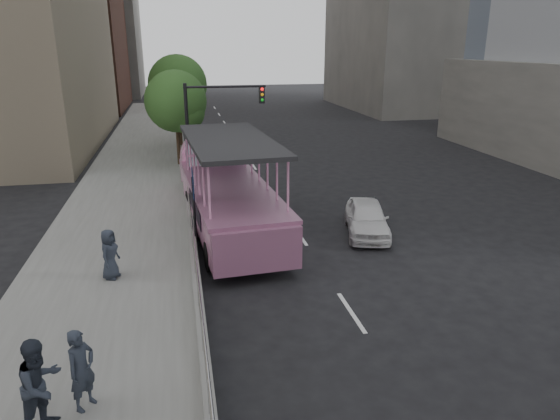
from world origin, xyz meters
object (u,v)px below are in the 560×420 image
at_px(pedestrian_far, 110,254).
at_px(traffic_signal, 210,117).
at_px(street_tree_far, 179,87).
at_px(duck_boat, 225,190).
at_px(car, 367,218).
at_px(pedestrian_near, 82,370).
at_px(pedestrian_mid, 41,385).
at_px(parking_sign, 194,202).
at_px(street_tree_near, 178,104).

xyz_separation_m(pedestrian_far, traffic_signal, (3.91, 11.56, 2.42)).
bearing_deg(street_tree_far, duck_boat, -84.91).
distance_m(car, pedestrian_near, 12.45).
bearing_deg(traffic_signal, street_tree_far, 98.43).
bearing_deg(traffic_signal, pedestrian_mid, -103.79).
distance_m(pedestrian_mid, traffic_signal, 18.50).
bearing_deg(pedestrian_mid, pedestrian_far, 28.98).
height_order(car, pedestrian_near, pedestrian_near).
bearing_deg(duck_boat, pedestrian_near, -109.28).
bearing_deg(pedestrian_far, pedestrian_near, -156.58).
xyz_separation_m(duck_boat, street_tree_far, (-1.42, 15.98, 2.89)).
height_order(duck_boat, car, duck_boat).
bearing_deg(pedestrian_mid, pedestrian_near, -20.69).
bearing_deg(pedestrian_mid, street_tree_far, 26.99).
xyz_separation_m(parking_sign, street_tree_far, (-0.10, 18.93, 2.41)).
relative_size(parking_sign, street_tree_far, 0.48).
bearing_deg(pedestrian_far, traffic_signal, 3.25).
xyz_separation_m(parking_sign, street_tree_near, (-0.30, 12.93, 1.92)).
xyz_separation_m(duck_boat, street_tree_near, (-1.62, 9.98, 2.41)).
bearing_deg(car, street_tree_far, 124.93).
bearing_deg(car, pedestrian_near, -121.88).
distance_m(pedestrian_mid, parking_sign, 8.91).
xyz_separation_m(pedestrian_near, pedestrian_mid, (-0.62, -0.45, 0.08)).
distance_m(car, street_tree_far, 19.81).
bearing_deg(pedestrian_near, car, -10.59).
relative_size(parking_sign, traffic_signal, 0.59).
distance_m(parking_sign, traffic_signal, 9.72).
height_order(duck_boat, street_tree_far, street_tree_far).
relative_size(street_tree_near, street_tree_far, 0.89).
relative_size(car, street_tree_near, 0.67).
relative_size(pedestrian_far, parking_sign, 0.51).
bearing_deg(parking_sign, pedestrian_far, -141.73).
distance_m(pedestrian_near, pedestrian_far, 5.82).
distance_m(pedestrian_mid, street_tree_near, 21.59).
height_order(pedestrian_mid, parking_sign, parking_sign).
xyz_separation_m(traffic_signal, street_tree_far, (-1.40, 9.43, 0.81)).
relative_size(duck_boat, street_tree_far, 1.80).
distance_m(pedestrian_far, traffic_signal, 12.44).
bearing_deg(duck_boat, car, -23.58).
distance_m(duck_boat, pedestrian_near, 11.47).
bearing_deg(pedestrian_mid, parking_sign, 12.92).
relative_size(car, traffic_signal, 0.73).
xyz_separation_m(traffic_signal, street_tree_near, (-1.60, 3.43, 0.32)).
bearing_deg(pedestrian_mid, car, -13.90).
height_order(street_tree_near, street_tree_far, street_tree_far).
relative_size(traffic_signal, street_tree_far, 0.81).
xyz_separation_m(pedestrian_mid, parking_sign, (3.08, 8.33, 0.67)).
height_order(pedestrian_near, parking_sign, parking_sign).
bearing_deg(street_tree_near, street_tree_far, 88.09).
xyz_separation_m(duck_boat, pedestrian_mid, (-4.40, -11.28, -0.19)).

